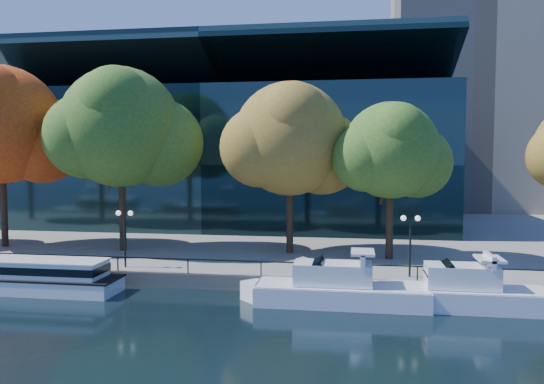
% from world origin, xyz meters
% --- Properties ---
extents(ground, '(160.00, 160.00, 0.00)m').
position_xyz_m(ground, '(0.00, 0.00, 0.00)').
color(ground, black).
rests_on(ground, ground).
extents(promenade, '(90.00, 67.08, 1.00)m').
position_xyz_m(promenade, '(0.00, 36.38, 0.50)').
color(promenade, slate).
rests_on(promenade, ground).
extents(railing, '(88.20, 0.08, 0.99)m').
position_xyz_m(railing, '(0.00, 3.25, 1.94)').
color(railing, black).
rests_on(railing, promenade).
extents(convention_building, '(50.00, 24.57, 21.43)m').
position_xyz_m(convention_building, '(-4.00, 31.79, 8.51)').
color(convention_building, black).
rests_on(convention_building, ground).
extents(tour_boat, '(13.76, 3.07, 2.61)m').
position_xyz_m(tour_boat, '(-10.56, 0.74, 1.11)').
color(tour_boat, white).
rests_on(tour_boat, ground).
extents(cruiser_near, '(11.36, 2.92, 3.29)m').
position_xyz_m(cruiser_near, '(9.86, 0.74, 1.02)').
color(cruiser_near, white).
rests_on(cruiser_near, ground).
extents(cruiser_far, '(10.07, 2.79, 3.29)m').
position_xyz_m(cruiser_far, '(17.25, 0.98, 1.04)').
color(cruiser_far, white).
rests_on(cruiser_far, ground).
extents(tree_1, '(12.71, 10.42, 15.64)m').
position_xyz_m(tree_1, '(-18.83, 10.91, 11.34)').
color(tree_1, black).
rests_on(tree_1, promenade).
extents(tree_2, '(12.40, 10.17, 15.19)m').
position_xyz_m(tree_2, '(-7.86, 10.76, 11.02)').
color(tree_2, black).
rests_on(tree_2, promenade).
extents(tree_3, '(11.46, 9.40, 13.84)m').
position_xyz_m(tree_3, '(6.05, 11.79, 10.06)').
color(tree_3, black).
rests_on(tree_3, promenade).
extents(tree_4, '(9.20, 7.54, 11.98)m').
position_xyz_m(tree_4, '(13.87, 10.40, 9.14)').
color(tree_4, black).
rests_on(tree_4, promenade).
extents(lamp_1, '(1.26, 0.36, 4.03)m').
position_xyz_m(lamp_1, '(-5.02, 4.50, 3.98)').
color(lamp_1, black).
rests_on(lamp_1, promenade).
extents(lamp_2, '(1.26, 0.36, 4.03)m').
position_xyz_m(lamp_2, '(14.65, 4.50, 3.98)').
color(lamp_2, black).
rests_on(lamp_2, promenade).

